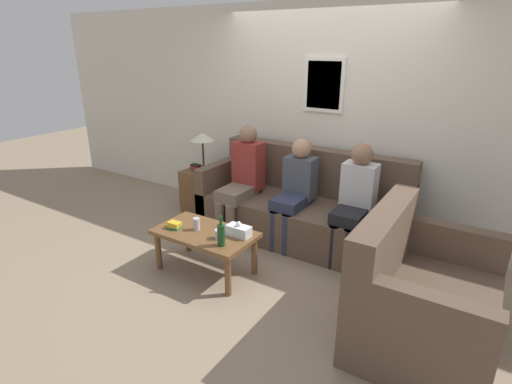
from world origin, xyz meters
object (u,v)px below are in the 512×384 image
object	(u,v)px
couch_main	(302,209)
drinking_glass	(219,234)
person_middle	(295,188)
couch_side	(419,299)
person_left	(242,176)
coffee_table	(205,238)
wine_bottle	(221,234)
person_right	(355,198)

from	to	relation	value
couch_main	drinking_glass	distance (m)	1.28
person_middle	couch_side	bearing A→B (deg)	-31.45
couch_side	person_left	world-z (taller)	person_left
coffee_table	person_left	distance (m)	1.07
coffee_table	person_middle	xyz separation A→B (m)	(0.43, 1.05, 0.28)
wine_bottle	drinking_glass	bearing A→B (deg)	135.26
drinking_glass	person_right	world-z (taller)	person_right
couch_main	couch_side	xyz separation A→B (m)	(1.52, -1.10, 0.00)
couch_side	person_right	bearing A→B (deg)	42.47
coffee_table	wine_bottle	bearing A→B (deg)	-24.12
couch_side	coffee_table	bearing A→B (deg)	93.21
person_left	person_right	xyz separation A→B (m)	(1.34, 0.05, -0.01)
wine_bottle	person_middle	distance (m)	1.20
person_left	person_right	size ratio (longest dim) A/B	1.04
coffee_table	drinking_glass	xyz separation A→B (m)	(0.21, -0.04, 0.11)
couch_main	person_right	size ratio (longest dim) A/B	1.92
couch_main	person_right	distance (m)	0.76
drinking_glass	coffee_table	bearing A→B (deg)	169.40
wine_bottle	drinking_glass	size ratio (longest dim) A/B	3.27
person_left	person_middle	bearing A→B (deg)	4.82
couch_side	person_right	distance (m)	1.31
couch_side	wine_bottle	xyz separation A→B (m)	(-1.66, -0.25, 0.20)
couch_main	wine_bottle	size ratio (longest dim) A/B	8.11
drinking_glass	person_middle	size ratio (longest dim) A/B	0.07
wine_bottle	person_left	distance (m)	1.26
person_left	person_right	distance (m)	1.34
person_right	wine_bottle	bearing A→B (deg)	-124.11
coffee_table	person_right	distance (m)	1.55
couch_side	drinking_glass	size ratio (longest dim) A/B	14.20
wine_bottle	person_middle	bearing A→B (deg)	84.00
couch_main	drinking_glass	bearing A→B (deg)	-100.83
person_middle	person_right	bearing A→B (deg)	-0.20
couch_main	person_right	world-z (taller)	person_right
couch_side	person_middle	size ratio (longest dim) A/B	1.06
wine_bottle	coffee_table	bearing A→B (deg)	155.88
couch_side	drinking_glass	bearing A→B (deg)	94.85
wine_bottle	person_middle	size ratio (longest dim) A/B	0.24
couch_main	wine_bottle	world-z (taller)	couch_main
person_left	person_middle	world-z (taller)	person_left
couch_side	drinking_glass	xyz separation A→B (m)	(-1.76, -0.15, 0.14)
couch_main	person_right	bearing A→B (deg)	-13.90
drinking_glass	person_left	size ratio (longest dim) A/B	0.07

